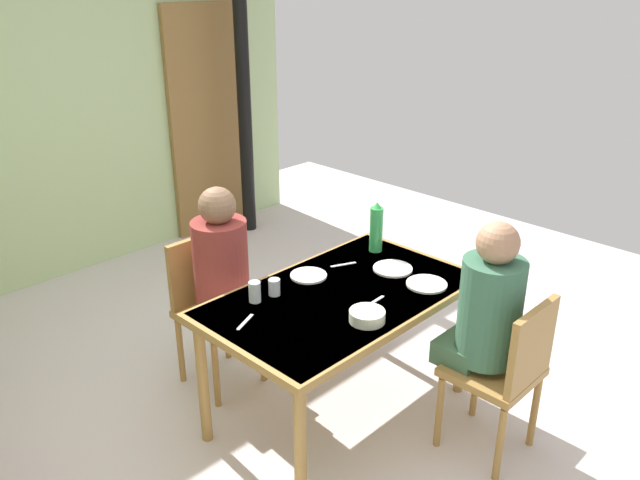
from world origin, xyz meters
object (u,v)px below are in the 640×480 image
(person_near_diner, at_px, (488,307))
(serving_bowl_center, at_px, (367,316))
(dining_table, at_px, (341,307))
(chair_near_diner, at_px, (506,369))
(chair_far_diner, at_px, (211,302))
(person_far_diner, at_px, (223,265))
(water_bottle_green_near, at_px, (376,228))

(person_near_diner, bearing_deg, serving_bowl_center, 141.01)
(dining_table, relative_size, chair_near_diner, 1.62)
(dining_table, relative_size, chair_far_diner, 1.62)
(dining_table, xyz_separation_m, chair_far_diner, (-0.26, 0.77, -0.17))
(dining_table, relative_size, person_far_diner, 1.83)
(dining_table, bearing_deg, person_near_diner, -62.39)
(person_far_diner, height_order, serving_bowl_center, person_far_diner)
(chair_far_diner, distance_m, person_far_diner, 0.31)
(person_near_diner, height_order, serving_bowl_center, person_near_diner)
(dining_table, xyz_separation_m, chair_near_diner, (0.33, -0.77, -0.17))
(chair_far_diner, xyz_separation_m, water_bottle_green_near, (0.79, -0.56, 0.39))
(chair_near_diner, xyz_separation_m, chair_far_diner, (-0.59, 1.55, 0.00))
(chair_near_diner, xyz_separation_m, serving_bowl_center, (-0.45, 0.50, 0.28))
(person_far_diner, bearing_deg, serving_bowl_center, 98.75)
(water_bottle_green_near, bearing_deg, chair_near_diner, -101.24)
(water_bottle_green_near, bearing_deg, serving_bowl_center, -142.98)
(person_near_diner, bearing_deg, person_far_diner, 114.87)
(chair_near_diner, relative_size, serving_bowl_center, 5.12)
(dining_table, bearing_deg, serving_bowl_center, -113.35)
(chair_near_diner, bearing_deg, person_near_diner, 90.00)
(chair_far_diner, height_order, person_near_diner, person_near_diner)
(chair_far_diner, relative_size, person_near_diner, 1.13)
(person_near_diner, relative_size, serving_bowl_center, 4.53)
(dining_table, distance_m, chair_far_diner, 0.83)
(dining_table, bearing_deg, person_far_diner, 112.00)
(chair_near_diner, distance_m, water_bottle_green_near, 1.08)
(water_bottle_green_near, bearing_deg, dining_table, -157.82)
(chair_far_diner, relative_size, water_bottle_green_near, 2.91)
(dining_table, bearing_deg, chair_far_diner, 108.41)
(chair_near_diner, xyz_separation_m, water_bottle_green_near, (0.20, 0.99, 0.39))
(chair_near_diner, distance_m, chair_far_diner, 1.66)
(person_near_diner, bearing_deg, chair_far_diner, 112.72)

